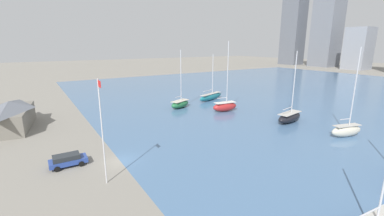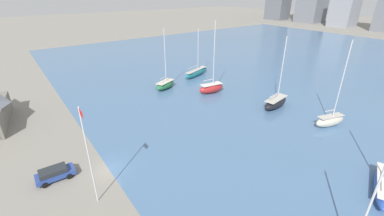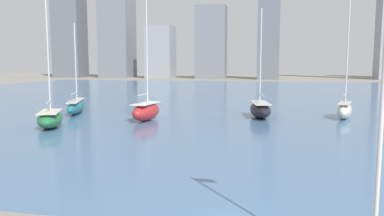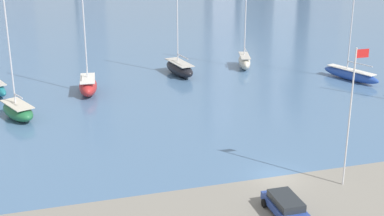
{
  "view_description": "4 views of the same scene",
  "coord_description": "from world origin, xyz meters",
  "px_view_note": "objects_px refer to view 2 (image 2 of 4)",
  "views": [
    {
      "loc": [
        32.42,
        -8.89,
        15.42
      ],
      "look_at": [
        -7.06,
        16.03,
        3.88
      ],
      "focal_mm": 24.0,
      "sensor_mm": 36.0,
      "label": 1
    },
    {
      "loc": [
        29.2,
        -7.35,
        22.31
      ],
      "look_at": [
        -1.94,
        15.36,
        4.26
      ],
      "focal_mm": 24.0,
      "sensor_mm": 36.0,
      "label": 2
    },
    {
      "loc": [
        1.38,
        -15.06,
        7.01
      ],
      "look_at": [
        -5.28,
        17.83,
        3.08
      ],
      "focal_mm": 35.0,
      "sensor_mm": 36.0,
      "label": 3
    },
    {
      "loc": [
        -19.49,
        -39.02,
        21.3
      ],
      "look_at": [
        -5.11,
        9.47,
        3.81
      ],
      "focal_mm": 50.0,
      "sensor_mm": 36.0,
      "label": 4
    }
  ],
  "objects_px": {
    "sailboat_black": "(276,102)",
    "sailboat_teal": "(196,72)",
    "sailboat_green": "(165,85)",
    "sailboat_red": "(211,88)",
    "flag_pole": "(88,154)",
    "sailboat_cream": "(330,120)",
    "parked_wagon_blue": "(55,173)",
    "sailboat_blue": "(383,184)"
  },
  "relations": [
    {
      "from": "sailboat_red",
      "to": "parked_wagon_blue",
      "type": "relative_size",
      "value": 3.54
    },
    {
      "from": "flag_pole",
      "to": "sailboat_green",
      "type": "xyz_separation_m",
      "value": [
        -27.05,
        25.09,
        -5.46
      ]
    },
    {
      "from": "sailboat_blue",
      "to": "sailboat_green",
      "type": "bearing_deg",
      "value": 163.49
    },
    {
      "from": "sailboat_green",
      "to": "flag_pole",
      "type": "bearing_deg",
      "value": -66.03
    },
    {
      "from": "sailboat_cream",
      "to": "sailboat_red",
      "type": "relative_size",
      "value": 0.93
    },
    {
      "from": "sailboat_cream",
      "to": "parked_wagon_blue",
      "type": "distance_m",
      "value": 44.19
    },
    {
      "from": "flag_pole",
      "to": "parked_wagon_blue",
      "type": "distance_m",
      "value": 9.6
    },
    {
      "from": "sailboat_green",
      "to": "sailboat_cream",
      "type": "distance_m",
      "value": 36.2
    },
    {
      "from": "sailboat_blue",
      "to": "sailboat_cream",
      "type": "distance_m",
      "value": 16.09
    },
    {
      "from": "sailboat_red",
      "to": "parked_wagon_blue",
      "type": "xyz_separation_m",
      "value": [
        11.2,
        -35.51,
        -0.39
      ]
    },
    {
      "from": "sailboat_black",
      "to": "sailboat_green",
      "type": "xyz_separation_m",
      "value": [
        -22.71,
        -12.79,
        -0.06
      ]
    },
    {
      "from": "sailboat_black",
      "to": "sailboat_teal",
      "type": "relative_size",
      "value": 1.11
    },
    {
      "from": "sailboat_red",
      "to": "sailboat_green",
      "type": "bearing_deg",
      "value": -133.77
    },
    {
      "from": "sailboat_black",
      "to": "sailboat_green",
      "type": "height_order",
      "value": "sailboat_black"
    },
    {
      "from": "sailboat_red",
      "to": "sailboat_cream",
      "type": "bearing_deg",
      "value": 21.44
    },
    {
      "from": "sailboat_cream",
      "to": "parked_wagon_blue",
      "type": "xyz_separation_m",
      "value": [
        -13.49,
        -42.08,
        -0.36
      ]
    },
    {
      "from": "flag_pole",
      "to": "sailboat_black",
      "type": "distance_m",
      "value": 38.51
    },
    {
      "from": "sailboat_black",
      "to": "sailboat_red",
      "type": "xyz_separation_m",
      "value": [
        -13.96,
        -5.52,
        0.14
      ]
    },
    {
      "from": "sailboat_green",
      "to": "sailboat_red",
      "type": "distance_m",
      "value": 11.38
    },
    {
      "from": "sailboat_teal",
      "to": "sailboat_green",
      "type": "xyz_separation_m",
      "value": [
        3.43,
        -12.09,
        0.01
      ]
    },
    {
      "from": "sailboat_blue",
      "to": "sailboat_cream",
      "type": "height_order",
      "value": "sailboat_cream"
    },
    {
      "from": "sailboat_teal",
      "to": "parked_wagon_blue",
      "type": "bearing_deg",
      "value": -79.46
    },
    {
      "from": "flag_pole",
      "to": "sailboat_blue",
      "type": "height_order",
      "value": "sailboat_blue"
    },
    {
      "from": "sailboat_cream",
      "to": "sailboat_red",
      "type": "height_order",
      "value": "sailboat_red"
    },
    {
      "from": "sailboat_blue",
      "to": "sailboat_red",
      "type": "xyz_separation_m",
      "value": [
        -36.8,
        4.02,
        0.32
      ]
    },
    {
      "from": "sailboat_teal",
      "to": "sailboat_cream",
      "type": "xyz_separation_m",
      "value": [
        36.88,
        1.76,
        0.18
      ]
    },
    {
      "from": "sailboat_cream",
      "to": "parked_wagon_blue",
      "type": "relative_size",
      "value": 3.29
    },
    {
      "from": "sailboat_blue",
      "to": "sailboat_green",
      "type": "relative_size",
      "value": 0.95
    },
    {
      "from": "sailboat_red",
      "to": "sailboat_teal",
      "type": "bearing_deg",
      "value": 164.95
    },
    {
      "from": "sailboat_cream",
      "to": "sailboat_red",
      "type": "bearing_deg",
      "value": -149.39
    },
    {
      "from": "sailboat_black",
      "to": "sailboat_teal",
      "type": "height_order",
      "value": "sailboat_black"
    },
    {
      "from": "sailboat_green",
      "to": "sailboat_cream",
      "type": "xyz_separation_m",
      "value": [
        33.45,
        13.84,
        0.16
      ]
    },
    {
      "from": "sailboat_red",
      "to": "sailboat_black",
      "type": "bearing_deg",
      "value": 28.12
    },
    {
      "from": "sailboat_green",
      "to": "sailboat_red",
      "type": "xyz_separation_m",
      "value": [
        8.76,
        7.27,
        0.2
      ]
    },
    {
      "from": "sailboat_blue",
      "to": "parked_wagon_blue",
      "type": "relative_size",
      "value": 2.94
    },
    {
      "from": "sailboat_blue",
      "to": "flag_pole",
      "type": "bearing_deg",
      "value": -143.74
    },
    {
      "from": "sailboat_red",
      "to": "sailboat_blue",
      "type": "bearing_deg",
      "value": 0.29
    },
    {
      "from": "sailboat_black",
      "to": "sailboat_red",
      "type": "distance_m",
      "value": 15.01
    },
    {
      "from": "sailboat_black",
      "to": "sailboat_red",
      "type": "bearing_deg",
      "value": -168.09
    },
    {
      "from": "sailboat_green",
      "to": "sailboat_black",
      "type": "bearing_deg",
      "value": 6.21
    },
    {
      "from": "sailboat_black",
      "to": "sailboat_cream",
      "type": "relative_size",
      "value": 0.94
    },
    {
      "from": "sailboat_blue",
      "to": "parked_wagon_blue",
      "type": "bearing_deg",
      "value": -149.7
    }
  ]
}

